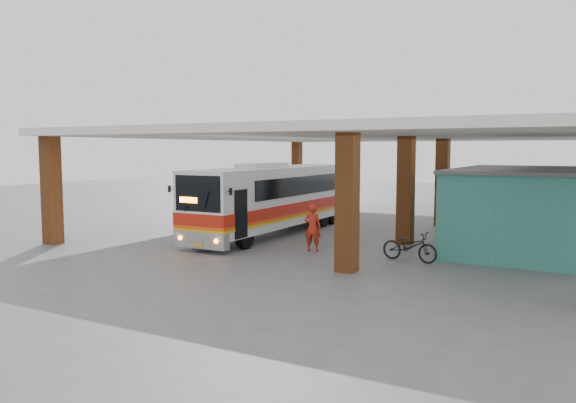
% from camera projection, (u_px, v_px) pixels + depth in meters
% --- Properties ---
extents(ground, '(90.00, 90.00, 0.00)m').
position_uv_depth(ground, '(306.00, 248.00, 21.72)').
color(ground, '#515154').
rests_on(ground, ground).
extents(brick_columns, '(20.10, 21.60, 4.35)m').
position_uv_depth(brick_columns, '(385.00, 186.00, 25.18)').
color(brick_columns, brown).
rests_on(brick_columns, ground).
extents(canopy_roof, '(21.00, 23.00, 0.30)m').
position_uv_depth(canopy_roof, '(378.00, 135.00, 26.71)').
color(canopy_roof, silver).
rests_on(canopy_roof, brick_columns).
extents(shop_building, '(5.20, 8.20, 3.11)m').
position_uv_depth(shop_building, '(528.00, 209.00, 21.43)').
color(shop_building, '#2D7269').
rests_on(shop_building, ground).
extents(coach_bus, '(2.45, 11.13, 3.23)m').
position_uv_depth(coach_bus, '(273.00, 199.00, 25.30)').
color(coach_bus, silver).
rests_on(coach_bus, ground).
extents(motorcycle, '(2.07, 0.95, 1.05)m').
position_uv_depth(motorcycle, '(410.00, 246.00, 19.20)').
color(motorcycle, black).
rests_on(motorcycle, ground).
extents(pedestrian, '(0.73, 0.56, 1.78)m').
position_uv_depth(pedestrian, '(313.00, 228.00, 21.09)').
color(pedestrian, red).
rests_on(pedestrian, ground).
extents(red_chair, '(0.56, 0.56, 0.88)m').
position_uv_depth(red_chair, '(474.00, 226.00, 25.13)').
color(red_chair, red).
rests_on(red_chair, ground).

